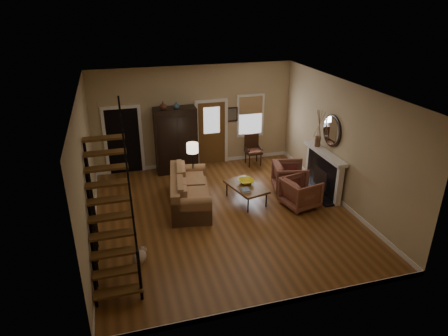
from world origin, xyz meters
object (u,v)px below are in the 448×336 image
object	(u,v)px
armchair_left	(300,193)
floor_lamp	(193,167)
side_chair	(253,150)
armoire	(176,140)
sofa	(190,191)
coffee_table	(246,194)
armchair_right	(290,177)

from	to	relation	value
armchair_left	floor_lamp	world-z (taller)	floor_lamp
floor_lamp	side_chair	xyz separation A→B (m)	(2.32, 1.29, -0.21)
armoire	sofa	size ratio (longest dim) A/B	0.90
armchair_left	side_chair	distance (m)	3.08
armoire	floor_lamp	world-z (taller)	armoire
armoire	coffee_table	xyz separation A→B (m)	(1.47, -2.61, -0.81)
armoire	armchair_right	size ratio (longest dim) A/B	2.25
side_chair	armoire	bearing A→B (deg)	175.52
sofa	side_chair	bearing A→B (deg)	48.91
coffee_table	floor_lamp	world-z (taller)	floor_lamp
armoire	sofa	world-z (taller)	armoire
armchair_right	armchair_left	bearing A→B (deg)	-174.24
sofa	floor_lamp	world-z (taller)	floor_lamp
coffee_table	side_chair	xyz separation A→B (m)	(1.08, 2.41, 0.27)
armchair_left	sofa	bearing A→B (deg)	60.09
coffee_table	armchair_right	world-z (taller)	armchair_right
sofa	armchair_right	bearing A→B (deg)	10.35
armchair_right	armoire	bearing A→B (deg)	64.48
coffee_table	armchair_right	size ratio (longest dim) A/B	1.35
side_chair	floor_lamp	bearing A→B (deg)	-150.87
armchair_left	side_chair	xyz separation A→B (m)	(-0.24, 3.07, 0.11)
sofa	side_chair	xyz separation A→B (m)	(2.61, 2.19, 0.08)
armoire	side_chair	distance (m)	2.61
sofa	floor_lamp	bearing A→B (deg)	81.18
side_chair	armchair_right	bearing A→B (deg)	-80.32
armoire	side_chair	world-z (taller)	armoire
armchair_left	armchair_right	xyz separation A→B (m)	(0.12, 0.96, 0.02)
armchair_left	armchair_right	bearing A→B (deg)	-19.94
coffee_table	floor_lamp	bearing A→B (deg)	137.98
armoire	floor_lamp	xyz separation A→B (m)	(0.23, -1.49, -0.33)
floor_lamp	armoire	bearing A→B (deg)	98.70
sofa	coffee_table	xyz separation A→B (m)	(1.53, -0.22, -0.19)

